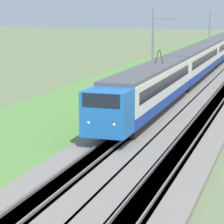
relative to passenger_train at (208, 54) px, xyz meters
name	(u,v)px	position (x,y,z in m)	size (l,w,h in m)	color
ballast_main	(186,86)	(-15.38, 0.00, -2.18)	(240.00, 4.40, 0.30)	gray
track_main	(186,86)	(-15.38, 0.00, -2.17)	(240.00, 1.57, 0.45)	#4C4238
grass_verge	(131,85)	(-15.38, 6.08, -2.27)	(240.00, 12.55, 0.12)	#5B8E42
passenger_train	(208,54)	(0.00, 0.00, 0.00)	(85.19, 2.82, 5.00)	blue
catenary_mast_mid	(153,50)	(-19.07, 2.76, 1.91)	(0.22, 2.56, 8.21)	slate
catenary_mast_far	(210,32)	(22.02, 2.76, 1.82)	(0.22, 2.56, 8.03)	slate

